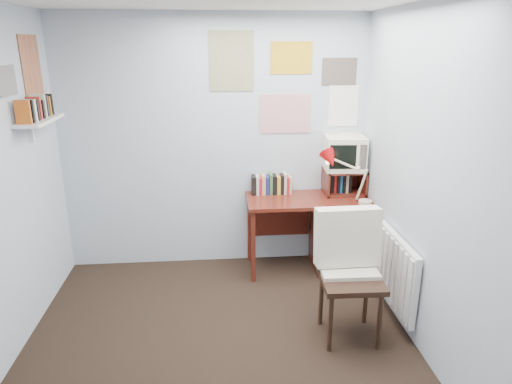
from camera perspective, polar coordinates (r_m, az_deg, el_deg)
The scene contains 13 objects.
ground at distance 3.50m, azimuth -4.46°, elevation -21.18°, with size 3.50×3.50×0.00m, color black.
back_wall at distance 4.56m, azimuth -5.18°, elevation 5.86°, with size 3.00×0.02×2.50m, color #AFBAC8.
right_wall at distance 3.24m, azimuth 22.52°, elevation -0.58°, with size 0.02×3.50×2.50m, color #AFBAC8.
desk at distance 4.71m, azimuth 9.58°, elevation -4.74°, with size 1.20×0.55×0.76m.
desk_chair at distance 3.61m, azimuth 11.81°, elevation -10.78°, with size 0.50×0.48×0.98m, color black.
desk_lamp at distance 4.38m, azimuth 13.68°, elevation 1.31°, with size 0.31×0.27×0.45m, color #B10B0F.
tv_riser at distance 4.68m, azimuth 10.96°, elevation 1.29°, with size 0.40×0.30×0.25m, color maroon.
crt_tv at distance 4.62m, azimuth 10.99°, elevation 5.01°, with size 0.38×0.35×0.36m, color #EDE4C6.
book_row at distance 4.62m, azimuth 3.17°, elevation 1.18°, with size 0.60×0.14×0.22m, color maroon.
radiator at distance 3.99m, azimuth 17.00°, elevation -9.42°, with size 0.09×0.80×0.60m, color white.
wall_shelf at distance 4.11m, azimuth -25.44°, elevation 8.09°, with size 0.20×0.62×0.24m, color white.
posters_back at distance 4.52m, azimuth 3.75°, elevation 13.47°, with size 1.20×0.01×0.90m, color white.
posters_left at distance 4.10m, azimuth -27.43°, elevation 13.20°, with size 0.01×0.70×0.60m, color white.
Camera 1 is at (0.01, -2.71, 2.21)m, focal length 32.00 mm.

